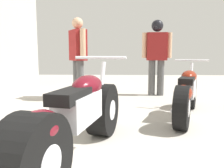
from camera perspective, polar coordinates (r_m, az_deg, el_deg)
name	(u,v)px	position (r m, az deg, el deg)	size (l,w,h in m)	color
ground_plane	(144,127)	(3.16, 8.04, -10.66)	(15.98, 15.98, 0.00)	#A8A399
motorcycle_maroon_cruiser	(77,120)	(2.09, -8.63, -8.88)	(0.79, 2.04, 0.95)	black
motorcycle_black_naked	(187,94)	(3.69, 18.14, -2.31)	(0.91, 1.84, 0.89)	black
mechanic_in_blue	(78,54)	(5.02, -8.47, 7.47)	(0.46, 0.66, 1.75)	#4C4C4C
mechanic_with_helmet	(157,51)	(5.54, 11.10, 8.14)	(0.70, 0.27, 1.77)	#4C4C4C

